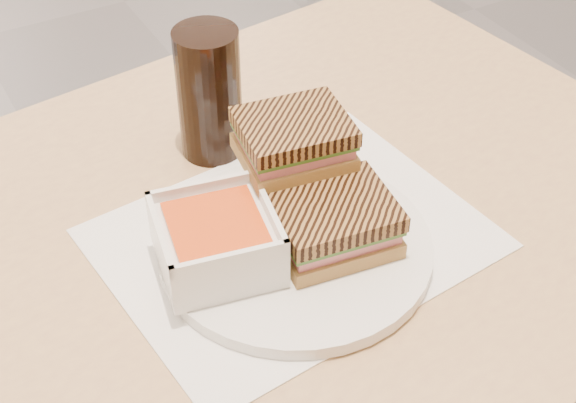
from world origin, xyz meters
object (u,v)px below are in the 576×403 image
cola_glass (209,94)px  soup_bowl (217,242)px  plate (295,248)px  panini_lower (333,222)px  main_table (183,337)px

cola_glass → soup_bowl: bearing=-113.9°
plate → cola_glass: bearing=89.0°
panini_lower → cola_glass: size_ratio=0.82×
panini_lower → cola_glass: bearing=97.5°
soup_bowl → panini_lower: (0.11, -0.03, -0.00)m
main_table → plate: bearing=-22.8°
plate → panini_lower: bearing=-28.4°
main_table → panini_lower: size_ratio=9.95×
main_table → cola_glass: size_ratio=8.20×
soup_bowl → panini_lower: size_ratio=1.02×
panini_lower → main_table: bearing=155.9°
plate → soup_bowl: 0.09m
panini_lower → cola_glass: (-0.03, 0.22, 0.03)m
plate → soup_bowl: soup_bowl is taller
soup_bowl → cola_glass: 0.21m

